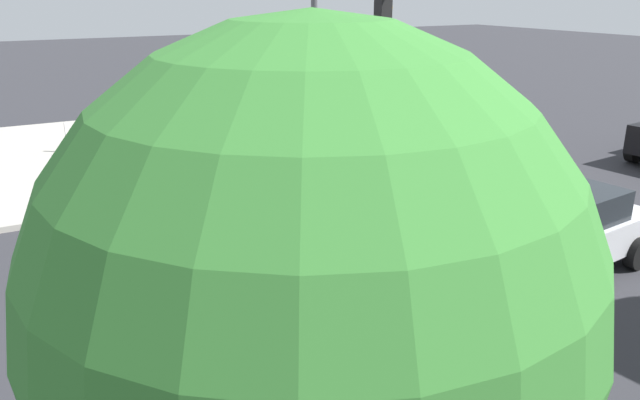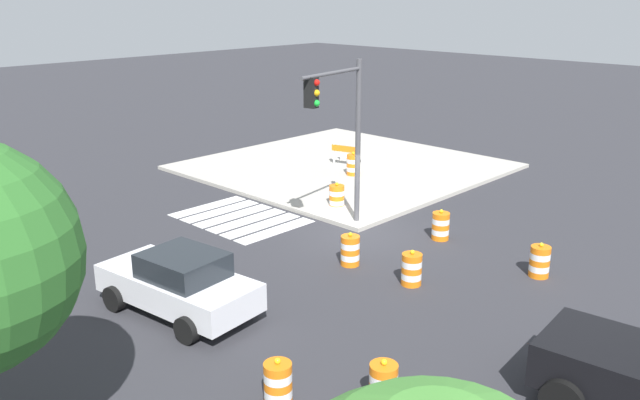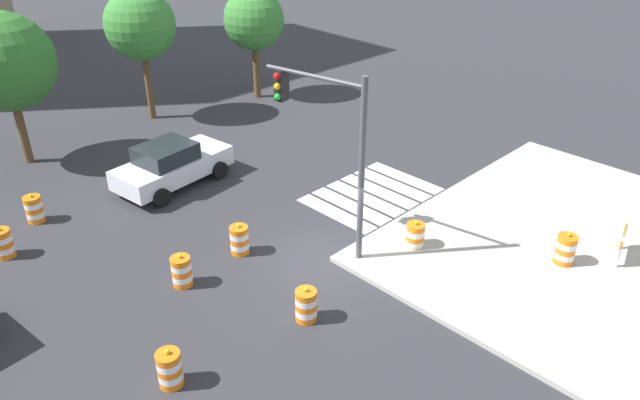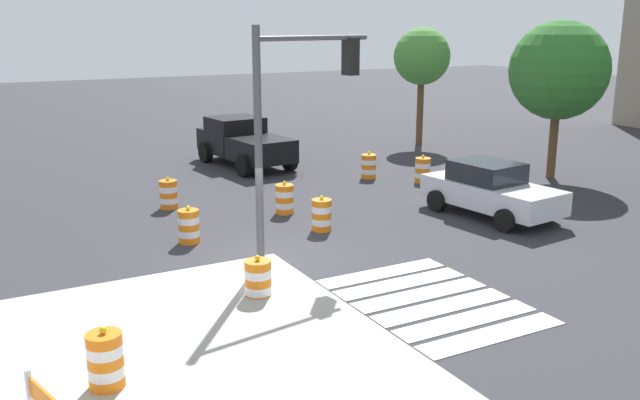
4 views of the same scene
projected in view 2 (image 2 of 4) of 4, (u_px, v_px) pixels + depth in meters
The scene contains 14 objects.
ground_plane at pixel (358, 233), 22.31m from camera, with size 120.00×120.00×0.00m, color #2D2D33.
sidewalk_corner at pixel (344, 167), 30.38m from camera, with size 12.00×12.00×0.15m, color #ADA89E.
crosswalk_stripes at pixel (240, 218), 23.71m from camera, with size 4.35×3.20×0.02m.
sports_car at pixel (179, 283), 16.57m from camera, with size 4.48×2.51×1.63m.
traffic_barrel_near_corner at pixel (412, 269), 18.26m from camera, with size 0.56×0.56×1.02m.
traffic_barrel_crosswalk_end at pixel (383, 385), 12.90m from camera, with size 0.56×0.56×1.02m.
traffic_barrel_median_near at pixel (278, 384), 12.94m from camera, with size 0.56×0.56×1.02m.
traffic_barrel_median_far at pixel (540, 261), 18.79m from camera, with size 0.56×0.56×1.02m.
traffic_barrel_far_curb at pixel (337, 197), 24.62m from camera, with size 0.56×0.56×1.02m.
traffic_barrel_lane_center at pixel (350, 250), 19.58m from camera, with size 0.56×0.56×1.02m.
traffic_barrel_opposite_curb at pixel (441, 226), 21.61m from camera, with size 0.56×0.56×1.02m.
traffic_barrel_on_sidewalk at pixel (353, 165), 28.61m from camera, with size 0.56×0.56×1.02m.
construction_barricade at pixel (346, 152), 30.33m from camera, with size 1.39×1.07×1.00m.
traffic_light_pole at pixel (340, 118), 21.04m from camera, with size 0.84×3.25×5.50m.
Camera 2 is at (-13.58, 16.00, 7.76)m, focal length 37.40 mm.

